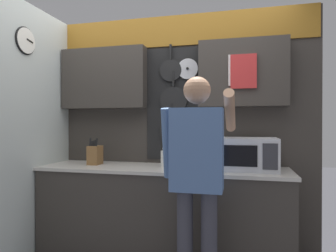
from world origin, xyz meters
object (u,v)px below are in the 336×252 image
Objects in this scene: microwave at (246,154)px; utensil_crock at (166,157)px; knife_block at (95,155)px; person at (197,167)px.

microwave is 0.73m from utensil_crock.
knife_block is 1.23m from person.
utensil_crock is 0.21× the size of person.
utensil_crock is (0.74, 0.00, -0.00)m from knife_block.
utensil_crock is (-0.73, 0.00, -0.05)m from microwave.
person is at bearing -124.18° from microwave.
person reaches higher than knife_block.
person is (-0.36, -0.53, -0.05)m from microwave.
person is at bearing -25.55° from knife_block.
knife_block is 0.77× the size of utensil_crock.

